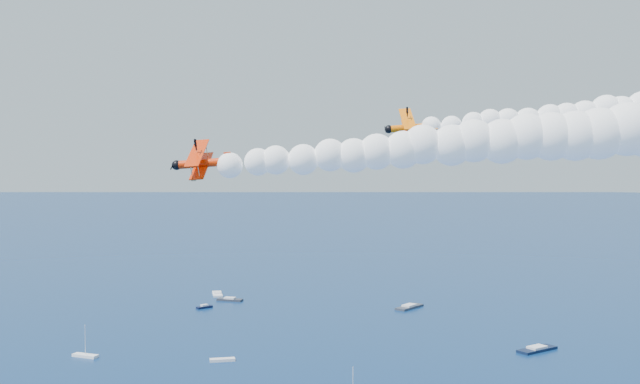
% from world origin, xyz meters
% --- Properties ---
extents(biplane_lead, '(9.41, 10.95, 8.02)m').
position_xyz_m(biplane_lead, '(11.80, 41.63, 55.66)').
color(biplane_lead, '#FF6F05').
extents(biplane_trail, '(8.56, 10.06, 7.45)m').
position_xyz_m(biplane_trail, '(-4.81, 11.27, 51.12)').
color(biplane_trail, red).
extents(smoke_trail_trail, '(68.30, 38.48, 12.00)m').
position_xyz_m(smoke_trail_trail, '(26.96, 19.81, 53.65)').
color(smoke_trail_trail, white).
extents(spectator_boats, '(229.37, 168.31, 0.70)m').
position_xyz_m(spectator_boats, '(1.38, 108.08, 0.35)').
color(spectator_boats, silver).
rests_on(spectator_boats, ground).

